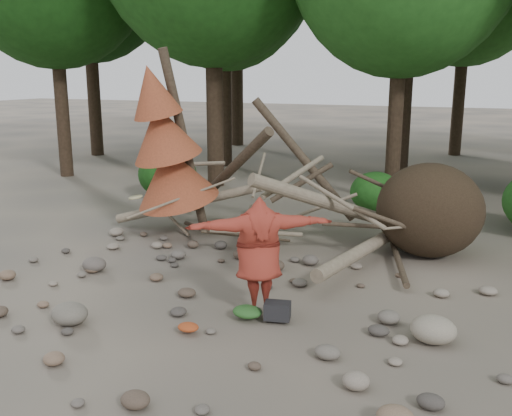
% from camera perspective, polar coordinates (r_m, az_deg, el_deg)
% --- Properties ---
extents(ground, '(120.00, 120.00, 0.00)m').
position_cam_1_polar(ground, '(9.36, -2.84, -10.43)').
color(ground, '#514C44').
rests_on(ground, ground).
extents(deadfall_pile, '(8.55, 5.24, 3.30)m').
position_cam_1_polar(deadfall_pile, '(12.39, 14.25, -0.21)').
color(deadfall_pile, '#332619').
rests_on(deadfall_pile, ground).
extents(dead_conifer, '(2.06, 2.16, 4.35)m').
position_cam_1_polar(dead_conifer, '(13.13, -8.89, 5.94)').
color(dead_conifer, '#4C3F30').
rests_on(dead_conifer, ground).
extents(bush_left, '(1.80, 1.80, 1.44)m').
position_cam_1_polar(bush_left, '(17.80, -8.84, 3.34)').
color(bush_left, '#184A13').
rests_on(bush_left, ground).
extents(bush_mid, '(1.40, 1.40, 1.12)m').
position_cam_1_polar(bush_mid, '(16.11, 11.86, 1.58)').
color(bush_mid, '#215D1B').
rests_on(bush_mid, ground).
extents(frisbee_thrower, '(3.64, 1.75, 1.85)m').
position_cam_1_polar(frisbee_thrower, '(8.94, 0.28, -4.66)').
color(frisbee_thrower, maroon).
rests_on(frisbee_thrower, ground).
extents(backpack, '(0.45, 0.35, 0.27)m').
position_cam_1_polar(backpack, '(8.98, 2.15, -10.56)').
color(backpack, black).
rests_on(backpack, ground).
extents(cloth_green, '(0.47, 0.39, 0.18)m').
position_cam_1_polar(cloth_green, '(9.07, -0.87, -10.62)').
color(cloth_green, '#295A24').
rests_on(cloth_green, ground).
extents(cloth_orange, '(0.32, 0.27, 0.12)m').
position_cam_1_polar(cloth_orange, '(8.69, -6.79, -12.04)').
color(cloth_orange, '#9E3E1B').
rests_on(cloth_orange, ground).
extents(boulder_front_left, '(0.57, 0.52, 0.34)m').
position_cam_1_polar(boulder_front_left, '(9.35, -18.15, -10.02)').
color(boulder_front_left, '#6E675B').
rests_on(boulder_front_left, ground).
extents(boulder_mid_right, '(0.65, 0.59, 0.39)m').
position_cam_1_polar(boulder_mid_right, '(8.72, 17.32, -11.52)').
color(boulder_mid_right, gray).
rests_on(boulder_mid_right, ground).
extents(boulder_mid_left, '(0.47, 0.43, 0.28)m').
position_cam_1_polar(boulder_mid_left, '(11.58, -15.88, -5.45)').
color(boulder_mid_left, '#605750').
rests_on(boulder_mid_left, ground).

